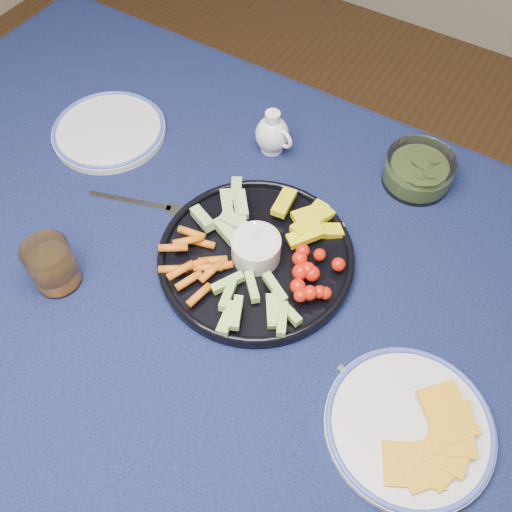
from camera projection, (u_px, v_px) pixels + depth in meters
The scene contains 9 objects.
dining_table at pixel (233, 330), 0.98m from camera, with size 1.67×1.07×0.75m.
crudite_platter at pixel (255, 254), 0.94m from camera, with size 0.33×0.33×0.10m.
creamer_pitcher at pixel (273, 134), 1.07m from camera, with size 0.08×0.06×0.09m.
pickle_bowl at pixel (418, 172), 1.04m from camera, with size 0.12×0.12×0.06m.
cheese_plate at pixel (410, 425), 0.79m from camera, with size 0.24×0.24×0.03m.
juice_tumbler at pixel (53, 267), 0.90m from camera, with size 0.07×0.07×0.09m.
fork_left at pixel (146, 204), 1.02m from camera, with size 0.18×0.08×0.00m.
fork_right at pixel (388, 407), 0.81m from camera, with size 0.15×0.05×0.00m.
side_plate_extra at pixel (109, 130), 1.12m from camera, with size 0.22×0.22×0.02m.
Camera 1 is at (0.27, -0.36, 1.54)m, focal length 40.00 mm.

